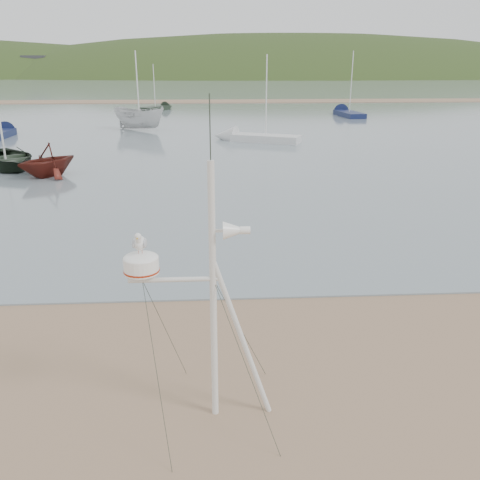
{
  "coord_description": "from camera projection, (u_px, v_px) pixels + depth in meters",
  "views": [
    {
      "loc": [
        1.84,
        -7.03,
        5.39
      ],
      "look_at": [
        2.32,
        1.0,
        2.57
      ],
      "focal_mm": 38.0,
      "sensor_mm": 36.0,
      "label": 1
    }
  ],
  "objects": [
    {
      "name": "water",
      "position": [
        201.0,
        85.0,
        132.69
      ],
      "size": [
        560.0,
        256.0,
        0.04
      ],
      "primitive_type": "cube",
      "color": "slate",
      "rests_on": "ground"
    },
    {
      "name": "sailboat_blue_near",
      "position": [
        3.0,
        132.0,
        39.41
      ],
      "size": [
        1.71,
        6.42,
        6.37
      ],
      "color": "#121A41",
      "rests_on": "ground"
    },
    {
      "name": "far_cottages",
      "position": [
        211.0,
        67.0,
        191.85
      ],
      "size": [
        294.4,
        6.3,
        8.0
      ],
      "color": "beige",
      "rests_on": "ground"
    },
    {
      "name": "boat_white",
      "position": [
        138.0,
        98.0,
        41.92
      ],
      "size": [
        2.75,
        2.74,
        5.19
      ],
      "primitive_type": "imported",
      "rotation": [
        0.0,
        0.0,
        0.97
      ],
      "color": "silver",
      "rests_on": "water"
    },
    {
      "name": "ground",
      "position": [
        103.0,
        411.0,
        8.3
      ],
      "size": [
        560.0,
        560.0,
        0.0
      ],
      "primitive_type": "plane",
      "color": "#85664D",
      "rests_on": "ground"
    },
    {
      "name": "sailboat_dark_mid",
      "position": [
        162.0,
        108.0,
        61.13
      ],
      "size": [
        4.03,
        5.59,
        5.67
      ],
      "color": "black",
      "rests_on": "ground"
    },
    {
      "name": "sailboat_white_near",
      "position": [
        244.0,
        137.0,
        36.83
      ],
      "size": [
        6.55,
        4.08,
        6.45
      ],
      "color": "silver",
      "rests_on": "ground"
    },
    {
      "name": "boat_red",
      "position": [
        45.0,
        145.0,
        24.79
      ],
      "size": [
        3.14,
        3.0,
        3.14
      ],
      "primitive_type": "imported",
      "rotation": [
        0.0,
        0.0,
        -0.69
      ],
      "color": "#591C14",
      "rests_on": "water"
    },
    {
      "name": "hill_ridge",
      "position": [
        245.0,
        120.0,
        237.29
      ],
      "size": [
        620.0,
        180.0,
        80.0
      ],
      "color": "#243616",
      "rests_on": "ground"
    },
    {
      "name": "sailboat_blue_far",
      "position": [
        343.0,
        112.0,
        55.3
      ],
      "size": [
        2.4,
        7.32,
        7.14
      ],
      "color": "#121A41",
      "rests_on": "ground"
    },
    {
      "name": "sandbar",
      "position": [
        196.0,
        101.0,
        74.24
      ],
      "size": [
        560.0,
        7.0,
        0.07
      ],
      "primitive_type": "cube",
      "color": "#85664D",
      "rests_on": "water"
    },
    {
      "name": "mast_rig",
      "position": [
        210.0,
        349.0,
        7.82
      ],
      "size": [
        2.23,
        2.38,
        5.03
      ],
      "color": "silver",
      "rests_on": "ground"
    }
  ]
}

